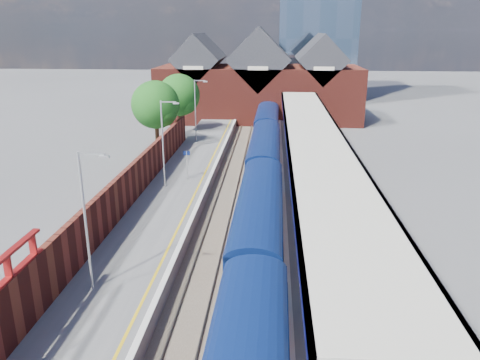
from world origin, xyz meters
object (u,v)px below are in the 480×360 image
at_px(lamp_post_b, 88,214).
at_px(parked_car_dark, 376,301).
at_px(train, 263,176).
at_px(platform_sign, 187,160).
at_px(parked_car_silver, 361,237).
at_px(lamp_post_d, 196,107).
at_px(parked_car_blue, 358,201).
at_px(lamp_post_c, 164,139).
at_px(parked_car_red, 378,265).

distance_m(lamp_post_b, parked_car_dark, 13.87).
relative_size(train, platform_sign, 26.37).
bearing_deg(parked_car_silver, parked_car_dark, -178.15).
bearing_deg(parked_car_dark, parked_car_silver, -16.38).
xyz_separation_m(lamp_post_d, parked_car_blue, (14.78, -19.98, -3.45)).
distance_m(lamp_post_d, platform_sign, 14.25).
height_order(parked_car_silver, parked_car_dark, parked_car_silver).
bearing_deg(parked_car_silver, train, 35.73).
distance_m(train, lamp_post_c, 8.37).
relative_size(lamp_post_c, parked_car_silver, 1.57).
height_order(platform_sign, parked_car_blue, platform_sign).
relative_size(parked_car_red, parked_car_dark, 1.11).
bearing_deg(lamp_post_c, parked_car_blue, -15.09).
distance_m(parked_car_silver, parked_car_blue, 6.65).
distance_m(parked_car_red, parked_car_silver, 3.39).
bearing_deg(parked_car_dark, parked_car_blue, -18.49).
distance_m(lamp_post_b, parked_car_silver, 15.23).
distance_m(train, parked_car_red, 15.12).
bearing_deg(parked_car_blue, parked_car_red, -168.40).
bearing_deg(parked_car_dark, lamp_post_b, 72.75).
xyz_separation_m(platform_sign, parked_car_red, (12.76, -15.94, -0.92)).
xyz_separation_m(train, lamp_post_d, (-7.86, 16.19, 2.87)).
distance_m(lamp_post_c, parked_car_dark, 22.00).
relative_size(platform_sign, parked_car_silver, 0.56).
distance_m(platform_sign, parked_car_red, 20.44).
distance_m(parked_car_red, parked_car_dark, 3.26).
relative_size(train, lamp_post_c, 9.42).
height_order(train, parked_car_blue, train).
bearing_deg(lamp_post_d, parked_car_blue, -53.52).
relative_size(parked_car_dark, parked_car_blue, 1.04).
height_order(lamp_post_b, platform_sign, lamp_post_b).
xyz_separation_m(platform_sign, parked_car_silver, (12.48, -12.56, -0.95)).
distance_m(platform_sign, parked_car_silver, 17.74).
height_order(lamp_post_d, platform_sign, lamp_post_d).
relative_size(parked_car_silver, parked_car_blue, 1.14).
relative_size(lamp_post_d, parked_car_red, 1.55).
distance_m(lamp_post_b, platform_sign, 18.20).
height_order(lamp_post_b, parked_car_silver, lamp_post_b).
distance_m(parked_car_dark, parked_car_blue, 13.20).
xyz_separation_m(train, parked_car_dark, (5.55, -16.92, -0.53)).
height_order(lamp_post_c, parked_car_red, lamp_post_c).
bearing_deg(parked_car_red, lamp_post_c, 60.49).
xyz_separation_m(train, parked_car_silver, (5.99, -10.37, -0.39)).
bearing_deg(lamp_post_d, platform_sign, -84.44).
bearing_deg(parked_car_red, train, 39.62).
relative_size(lamp_post_c, parked_car_red, 1.55).
xyz_separation_m(lamp_post_c, parked_car_blue, (14.78, -3.98, -3.45)).
bearing_deg(parked_car_dark, platform_sign, 19.70).
xyz_separation_m(parked_car_red, parked_car_silver, (-0.28, 3.38, -0.03)).
xyz_separation_m(parked_car_red, parked_car_blue, (0.65, 9.96, -0.23)).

